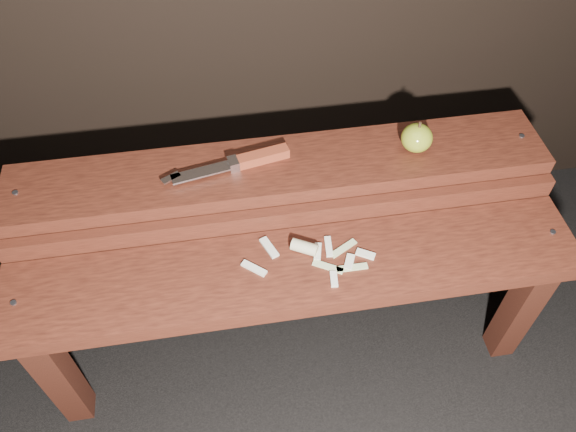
{
  "coord_description": "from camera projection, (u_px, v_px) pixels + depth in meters",
  "views": [
    {
      "loc": [
        -0.12,
        -0.7,
        1.37
      ],
      "look_at": [
        0.0,
        0.06,
        0.45
      ],
      "focal_mm": 35.0,
      "sensor_mm": 36.0,
      "label": 1
    }
  ],
  "objects": [
    {
      "name": "bench_rear_tier",
      "position": [
        281.0,
        191.0,
        1.29
      ],
      "size": [
        1.2,
        0.21,
        0.5
      ],
      "color": "#33140C",
      "rests_on": "ground"
    },
    {
      "name": "ground",
      "position": [
        292.0,
        340.0,
        1.5
      ],
      "size": [
        60.0,
        60.0,
        0.0
      ],
      "primitive_type": "plane",
      "color": "black"
    },
    {
      "name": "bench_front_tier",
      "position": [
        297.0,
        288.0,
        1.19
      ],
      "size": [
        1.2,
        0.2,
        0.42
      ],
      "color": "#33140C",
      "rests_on": "ground"
    },
    {
      "name": "apple",
      "position": [
        417.0,
        138.0,
        1.23
      ],
      "size": [
        0.07,
        0.07,
        0.07
      ],
      "color": "olive",
      "rests_on": "bench_rear_tier"
    },
    {
      "name": "apple_scraps",
      "position": [
        312.0,
        253.0,
        1.16
      ],
      "size": [
        0.28,
        0.15,
        0.03
      ],
      "color": "beige",
      "rests_on": "bench_front_tier"
    },
    {
      "name": "knife",
      "position": [
        247.0,
        161.0,
        1.22
      ],
      "size": [
        0.28,
        0.08,
        0.03
      ],
      "color": "maroon",
      "rests_on": "bench_rear_tier"
    }
  ]
}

